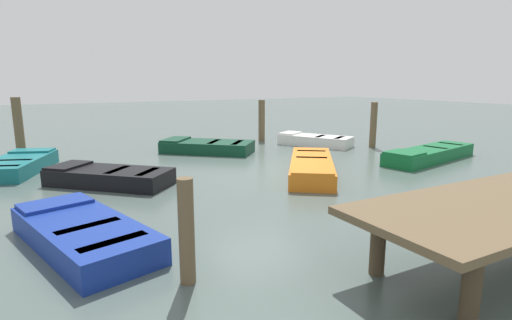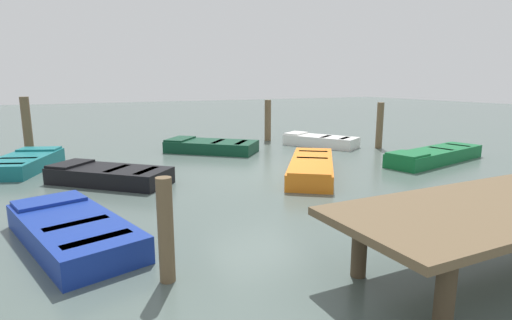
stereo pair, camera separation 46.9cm
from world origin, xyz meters
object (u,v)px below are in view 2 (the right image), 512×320
Objects in this scene: rowboat_black at (109,175)px; mooring_piling_far_right at (27,128)px; rowboat_white at (320,141)px; rowboat_green at (435,155)px; rowboat_teal at (23,163)px; mooring_piling_center at (166,230)px; mooring_piling_mid_left at (268,120)px; rowboat_blue at (72,230)px; mooring_piling_near_right at (380,125)px; rowboat_orange at (312,167)px; rowboat_dark_green at (211,146)px.

rowboat_black is 5.19m from mooring_piling_far_right.
rowboat_green is at bearing 168.45° from rowboat_white.
rowboat_black is at bearing -122.11° from rowboat_teal.
mooring_piling_mid_left is at bearing -124.18° from mooring_piling_center.
rowboat_blue is 1.61× the size of mooring_piling_far_right.
rowboat_orange is at bearing 27.66° from mooring_piling_near_right.
rowboat_teal is 12.32m from rowboat_green.
rowboat_teal is 9.19m from mooring_piling_mid_left.
mooring_piling_far_right is (-0.07, -2.06, 0.79)m from rowboat_teal.
mooring_piling_center is (6.92, 10.19, -0.18)m from mooring_piling_mid_left.
rowboat_green is at bearing 121.90° from rowboat_orange.
rowboat_black is at bearing -69.76° from rowboat_orange.
rowboat_green is (-11.48, 4.46, -0.00)m from rowboat_teal.
mooring_piling_near_right is 11.81m from mooring_piling_center.
rowboat_dark_green is 4.92m from rowboat_black.
rowboat_blue and rowboat_teal have the same top height.
rowboat_dark_green is 2.41× the size of mooring_piling_center.
mooring_piling_near_right is (-9.83, -1.05, 0.64)m from rowboat_black.
mooring_piling_mid_left is at bearing -2.22° from rowboat_white.
rowboat_orange is 9.37m from mooring_piling_far_right.
mooring_piling_near_right is (-5.99, 2.03, 0.64)m from rowboat_dark_green.
rowboat_green is at bearing -147.06° from rowboat_black.
rowboat_teal is at bearing -84.17° from rowboat_orange.
rowboat_green is (-9.48, 1.77, -0.00)m from rowboat_black.
mooring_piling_mid_left is (-6.96, -4.62, 0.65)m from rowboat_black.
rowboat_blue is at bearing -61.40° from mooring_piling_center.
rowboat_blue is at bearing 23.66° from mooring_piling_near_right.
rowboat_orange is (-5.06, 1.44, -0.00)m from rowboat_black.
rowboat_dark_green is at bearing -64.82° from rowboat_teal.
rowboat_blue is at bearing -0.95° from rowboat_green.
rowboat_teal is (5.83, 0.40, 0.00)m from rowboat_dark_green.
rowboat_black is 5.59m from mooring_piling_center.
rowboat_white is at bearing -71.39° from rowboat_blue.
rowboat_green is 2.44× the size of mooring_piling_mid_left.
rowboat_blue and rowboat_dark_green have the same top height.
rowboat_black is at bearing 33.56° from mooring_piling_mid_left.
rowboat_blue is at bearing 46.26° from mooring_piling_mid_left.
rowboat_black is (-0.98, -3.68, 0.00)m from rowboat_blue.
mooring_piling_far_right is at bearing -0.84° from mooring_piling_mid_left.
rowboat_dark_green is at bearing -51.99° from rowboat_green.
mooring_piling_center is at bearing -166.69° from rowboat_blue.
rowboat_blue is 6.45m from rowboat_orange.
mooring_piling_far_right is at bearing -95.39° from rowboat_orange.
rowboat_white is at bearing -119.81° from rowboat_black.
rowboat_dark_green and rowboat_teal have the same top height.
mooring_piling_mid_left is at bearing 179.16° from mooring_piling_far_right.
mooring_piling_far_right is at bearing -79.20° from mooring_piling_center.
mooring_piling_far_right is at bearing 25.62° from rowboat_dark_green.
rowboat_dark_green is 1.10× the size of rowboat_black.
rowboat_orange is at bearing -140.59° from mooring_piling_center.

